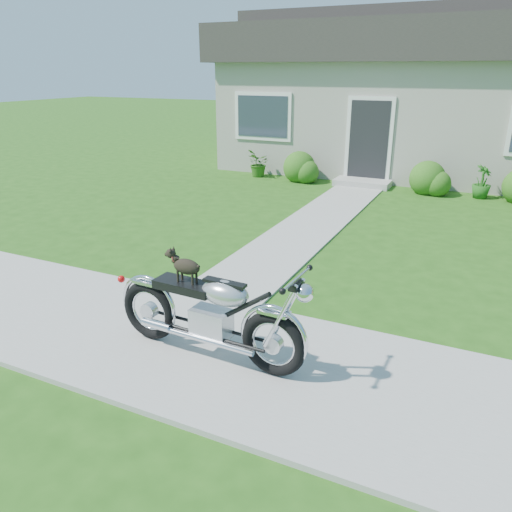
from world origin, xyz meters
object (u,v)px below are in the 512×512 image
Objects in this scene: house at (448,94)px; potted_plant_left at (259,163)px; motorcycle_with_dog at (211,313)px; potted_plant_right at (482,182)px.

house is 16.88× the size of potted_plant_left.
motorcycle_with_dog is at bearing -93.96° from house.
motorcycle_with_dog is (-2.15, -8.71, 0.15)m from potted_plant_right.
motorcycle_with_dog is at bearing -67.69° from potted_plant_left.
potted_plant_left is at bearing 114.63° from motorcycle_with_dog.
house is 4.09m from potted_plant_right.
potted_plant_left is 5.72m from potted_plant_right.
potted_plant_right is (5.72, 0.00, 0.01)m from potted_plant_left.
potted_plant_right is 8.97m from motorcycle_with_dog.
house is 16.47× the size of potted_plant_right.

